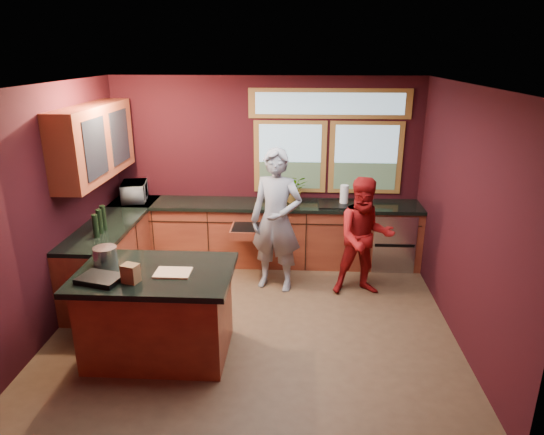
# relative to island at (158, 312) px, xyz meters

# --- Properties ---
(floor) EXTENTS (4.50, 4.50, 0.00)m
(floor) POSITION_rel_island_xyz_m (0.94, 0.70, -0.48)
(floor) COLOR brown
(floor) RESTS_ON ground
(room_shell) EXTENTS (4.52, 4.02, 2.71)m
(room_shell) POSITION_rel_island_xyz_m (0.34, 1.02, 1.32)
(room_shell) COLOR black
(room_shell) RESTS_ON ground
(back_counter) EXTENTS (4.50, 0.64, 0.93)m
(back_counter) POSITION_rel_island_xyz_m (1.14, 2.40, -0.01)
(back_counter) COLOR maroon
(back_counter) RESTS_ON floor
(left_counter) EXTENTS (0.64, 2.30, 0.93)m
(left_counter) POSITION_rel_island_xyz_m (-1.01, 1.55, -0.01)
(left_counter) COLOR maroon
(left_counter) RESTS_ON floor
(island) EXTENTS (1.55, 1.05, 0.95)m
(island) POSITION_rel_island_xyz_m (0.00, 0.00, 0.00)
(island) COLOR maroon
(island) RESTS_ON floor
(person_grey) EXTENTS (0.79, 0.62, 1.89)m
(person_grey) POSITION_rel_island_xyz_m (1.14, 1.58, 0.47)
(person_grey) COLOR slate
(person_grey) RESTS_ON floor
(person_red) EXTENTS (0.81, 0.67, 1.56)m
(person_red) POSITION_rel_island_xyz_m (2.27, 1.48, 0.30)
(person_red) COLOR maroon
(person_red) RESTS_ON floor
(microwave) EXTENTS (0.44, 0.56, 0.28)m
(microwave) POSITION_rel_island_xyz_m (-0.98, 2.40, 0.59)
(microwave) COLOR #999999
(microwave) RESTS_ON left_counter
(potted_plant) EXTENTS (0.37, 0.32, 0.41)m
(potted_plant) POSITION_rel_island_xyz_m (1.36, 2.45, 0.65)
(potted_plant) COLOR #999999
(potted_plant) RESTS_ON back_counter
(paper_towel) EXTENTS (0.12, 0.12, 0.28)m
(paper_towel) POSITION_rel_island_xyz_m (2.08, 2.40, 0.59)
(paper_towel) COLOR silver
(paper_towel) RESTS_ON back_counter
(cutting_board) EXTENTS (0.35, 0.25, 0.02)m
(cutting_board) POSITION_rel_island_xyz_m (0.20, -0.05, 0.48)
(cutting_board) COLOR tan
(cutting_board) RESTS_ON island
(stock_pot) EXTENTS (0.24, 0.24, 0.18)m
(stock_pot) POSITION_rel_island_xyz_m (-0.55, 0.15, 0.56)
(stock_pot) COLOR #BBBCC0
(stock_pot) RESTS_ON island
(paper_bag) EXTENTS (0.18, 0.16, 0.18)m
(paper_bag) POSITION_rel_island_xyz_m (-0.15, -0.25, 0.56)
(paper_bag) COLOR brown
(paper_bag) RESTS_ON island
(black_tray) EXTENTS (0.46, 0.37, 0.05)m
(black_tray) POSITION_rel_island_xyz_m (-0.45, -0.25, 0.49)
(black_tray) COLOR black
(black_tray) RESTS_ON island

